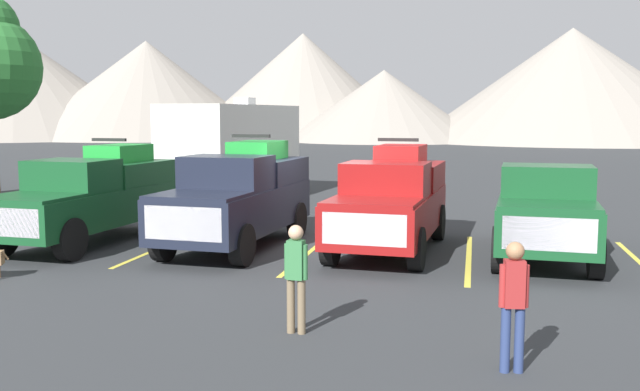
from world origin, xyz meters
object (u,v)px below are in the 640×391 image
pickup_truck_b (239,196)px  pickup_truck_d (545,207)px  pickup_truck_a (92,195)px  person_a (514,298)px  pickup_truck_c (392,200)px  camper_trailer_a (233,146)px  person_b (296,271)px

pickup_truck_b → pickup_truck_d: 7.10m
pickup_truck_a → person_a: (9.83, -7.03, -0.24)m
pickup_truck_c → camper_trailer_a: camper_trailer_a is taller
pickup_truck_b → person_a: (6.03, -7.23, -0.29)m
pickup_truck_d → camper_trailer_a: size_ratio=0.65×
camper_trailer_a → person_a: 18.72m
pickup_truck_b → person_b: 7.00m
pickup_truck_c → pickup_truck_d: 3.46m
person_a → pickup_truck_d: bearing=81.9°
pickup_truck_c → person_a: 7.99m
pickup_truck_a → person_b: 9.16m
pickup_truck_a → person_a: bearing=-35.6°
pickup_truck_a → pickup_truck_b: bearing=3.0°
pickup_truck_a → pickup_truck_b: 3.80m
pickup_truck_d → person_a: size_ratio=3.25×
pickup_truck_c → person_a: (2.39, -7.62, -0.25)m
person_b → person_a: bearing=-17.3°
pickup_truck_a → person_a: pickup_truck_a is taller
pickup_truck_a → person_b: bearing=-41.8°
pickup_truck_a → pickup_truck_d: size_ratio=1.09×
pickup_truck_c → person_b: 6.71m
camper_trailer_a → person_a: (9.35, -16.19, -1.07)m
pickup_truck_a → pickup_truck_c: size_ratio=1.04×
pickup_truck_a → person_a: 12.09m
pickup_truck_b → pickup_truck_d: (7.09, 0.26, -0.11)m
pickup_truck_a → camper_trailer_a: camper_trailer_a is taller
pickup_truck_c → person_b: size_ratio=3.48×
pickup_truck_c → camper_trailer_a: size_ratio=0.68×
camper_trailer_a → person_b: camper_trailer_a is taller
pickup_truck_a → camper_trailer_a: size_ratio=0.71×
camper_trailer_a → pickup_truck_d: bearing=-39.9°
pickup_truck_b → person_b: bearing=-64.3°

